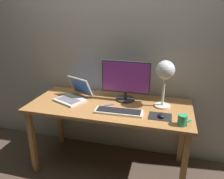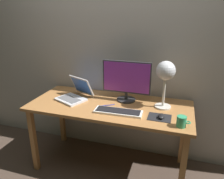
# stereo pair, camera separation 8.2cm
# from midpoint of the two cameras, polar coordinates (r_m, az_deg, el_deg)

# --- Properties ---
(ground_plane) EXTENTS (4.80, 4.80, 0.00)m
(ground_plane) POSITION_cam_midpoint_polar(r_m,az_deg,el_deg) (2.57, 0.45, -19.16)
(ground_plane) COLOR #47382D
(ground_plane) RESTS_ON ground
(back_wall) EXTENTS (4.80, 0.06, 2.60)m
(back_wall) POSITION_cam_midpoint_polar(r_m,az_deg,el_deg) (2.40, 3.42, 12.25)
(back_wall) COLOR #A8A099
(back_wall) RESTS_ON ground
(desk) EXTENTS (1.60, 0.70, 0.74)m
(desk) POSITION_cam_midpoint_polar(r_m,az_deg,el_deg) (2.21, 0.50, -5.80)
(desk) COLOR #A8703D
(desk) RESTS_ON ground
(monitor) EXTENTS (0.49, 0.19, 0.41)m
(monitor) POSITION_cam_midpoint_polar(r_m,az_deg,el_deg) (2.20, 4.88, 2.61)
(monitor) COLOR #28282B
(monitor) RESTS_ON desk
(keyboard_main) EXTENTS (0.44, 0.16, 0.03)m
(keyboard_main) POSITION_cam_midpoint_polar(r_m,az_deg,el_deg) (2.00, 2.79, -5.80)
(keyboard_main) COLOR silver
(keyboard_main) RESTS_ON desk
(laptop) EXTENTS (0.39, 0.41, 0.22)m
(laptop) POSITION_cam_midpoint_polar(r_m,az_deg,el_deg) (2.33, -8.44, -0.87)
(laptop) COLOR silver
(laptop) RESTS_ON desk
(desk_lamp) EXTENTS (0.18, 0.18, 0.46)m
(desk_lamp) POSITION_cam_midpoint_polar(r_m,az_deg,el_deg) (2.07, 14.96, 4.06)
(desk_lamp) COLOR beige
(desk_lamp) RESTS_ON desk
(mousepad) EXTENTS (0.20, 0.16, 0.00)m
(mousepad) POSITION_cam_midpoint_polar(r_m,az_deg,el_deg) (1.97, 13.51, -7.13)
(mousepad) COLOR black
(mousepad) RESTS_ON desk
(mouse) EXTENTS (0.06, 0.10, 0.03)m
(mouse) POSITION_cam_midpoint_polar(r_m,az_deg,el_deg) (1.96, 13.97, -6.80)
(mouse) COLOR black
(mouse) RESTS_ON mousepad
(coffee_mug) EXTENTS (0.11, 0.08, 0.09)m
(coffee_mug) POSITION_cam_midpoint_polar(r_m,az_deg,el_deg) (1.86, 19.00, -7.96)
(coffee_mug) COLOR #339966
(coffee_mug) RESTS_ON desk
(pen) EXTENTS (0.12, 0.08, 0.01)m
(pen) POSITION_cam_midpoint_polar(r_m,az_deg,el_deg) (2.15, -0.05, -4.16)
(pen) COLOR #2633A5
(pen) RESTS_ON desk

